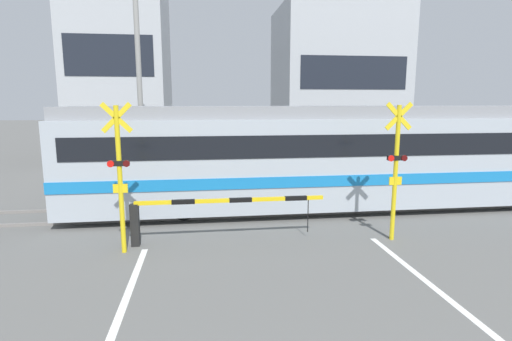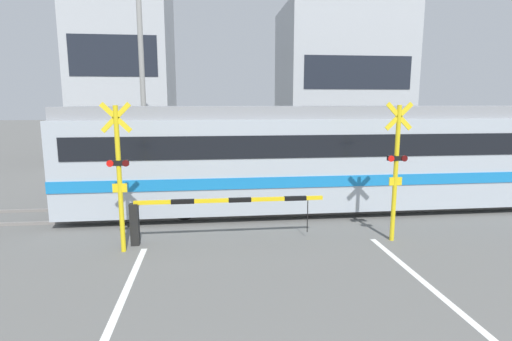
{
  "view_description": "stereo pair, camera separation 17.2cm",
  "coord_description": "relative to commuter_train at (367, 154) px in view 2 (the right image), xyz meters",
  "views": [
    {
      "loc": [
        -1.42,
        -0.56,
        3.44
      ],
      "look_at": [
        0.0,
        9.98,
        1.6
      ],
      "focal_mm": 28.0,
      "sensor_mm": 36.0,
      "label": 1
    },
    {
      "loc": [
        -1.24,
        -0.58,
        3.44
      ],
      "look_at": [
        0.0,
        9.98,
        1.6
      ],
      "focal_mm": 28.0,
      "sensor_mm": 36.0,
      "label": 2
    }
  ],
  "objects": [
    {
      "name": "crossing_signal_left",
      "position": [
        -7.07,
        -3.13,
        0.13
      ],
      "size": [
        0.68,
        0.15,
        3.43
      ],
      "color": "yellow",
      "rests_on": "ground_plane"
    },
    {
      "name": "rail_track_far",
      "position": [
        -3.8,
        0.72,
        -1.73
      ],
      "size": [
        50.0,
        0.1,
        0.08
      ],
      "color": "gray",
      "rests_on": "ground_plane"
    },
    {
      "name": "crossing_barrier_near",
      "position": [
        -5.49,
        -2.72,
        -0.95
      ],
      "size": [
        4.74,
        0.2,
        1.1
      ],
      "color": "black",
      "rests_on": "ground_plane"
    },
    {
      "name": "rail_track_near",
      "position": [
        -3.8,
        -0.72,
        -1.73
      ],
      "size": [
        50.0,
        0.1,
        0.08
      ],
      "color": "gray",
      "rests_on": "ground_plane"
    },
    {
      "name": "commuter_train",
      "position": [
        0.0,
        0.0,
        0.0
      ],
      "size": [
        18.79,
        2.7,
        3.3
      ],
      "color": "#ADB7C1",
      "rests_on": "ground_plane"
    },
    {
      "name": "building_left_of_street",
      "position": [
        -9.89,
        12.91,
        3.5
      ],
      "size": [
        5.34,
        6.27,
        10.52
      ],
      "color": "#B2B7BC",
      "rests_on": "ground_plane"
    },
    {
      "name": "crossing_barrier_far",
      "position": [
        -2.12,
        3.08,
        -0.95
      ],
      "size": [
        4.74,
        0.2,
        1.1
      ],
      "color": "black",
      "rests_on": "ground_plane"
    },
    {
      "name": "pedestrian",
      "position": [
        -4.76,
        5.43,
        -0.79
      ],
      "size": [
        0.38,
        0.22,
        1.7
      ],
      "color": "#33384C",
      "rests_on": "ground_plane"
    },
    {
      "name": "utility_pole_streetside",
      "position": [
        -7.82,
        5.58,
        2.36
      ],
      "size": [
        0.22,
        0.22,
        8.26
      ],
      "color": "gray",
      "rests_on": "ground_plane"
    },
    {
      "name": "building_right_of_street",
      "position": [
        3.3,
        12.91,
        2.82
      ],
      "size": [
        7.36,
        6.27,
        9.17
      ],
      "color": "#B2B7BC",
      "rests_on": "ground_plane"
    },
    {
      "name": "crossing_signal_right",
      "position": [
        -0.53,
        -3.13,
        0.13
      ],
      "size": [
        0.68,
        0.15,
        3.43
      ],
      "color": "yellow",
      "rests_on": "ground_plane"
    }
  ]
}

